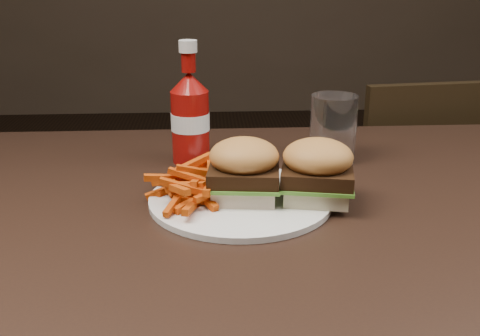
{
  "coord_description": "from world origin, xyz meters",
  "views": [
    {
      "loc": [
        -0.14,
        -0.75,
        1.08
      ],
      "look_at": [
        -0.09,
        0.02,
        0.8
      ],
      "focal_mm": 42.0,
      "sensor_mm": 36.0,
      "label": 1
    }
  ],
  "objects": [
    {
      "name": "dining_table",
      "position": [
        0.0,
        0.0,
        0.73
      ],
      "size": [
        1.2,
        0.8,
        0.04
      ],
      "primitive_type": "cube",
      "color": "black",
      "rests_on": "ground"
    },
    {
      "name": "chair_far",
      "position": [
        0.37,
        0.64,
        0.43
      ],
      "size": [
        0.41,
        0.41,
        0.04
      ],
      "primitive_type": "cube",
      "rotation": [
        0.0,
        0.0,
        3.26
      ],
      "color": "black",
      "rests_on": "ground"
    },
    {
      "name": "tumbler",
      "position": [
        0.08,
        0.18,
        0.81
      ],
      "size": [
        0.11,
        0.11,
        0.13
      ],
      "primitive_type": "cylinder",
      "rotation": [
        0.0,
        0.0,
        -0.42
      ],
      "color": "white",
      "rests_on": "dining_table"
    },
    {
      "name": "sandwich_half_b",
      "position": [
        0.02,
        -0.01,
        0.77
      ],
      "size": [
        0.1,
        0.1,
        0.02
      ],
      "primitive_type": "cube",
      "rotation": [
        0.0,
        0.0,
        -0.2
      ],
      "color": "beige",
      "rests_on": "plate"
    },
    {
      "name": "plate",
      "position": [
        -0.09,
        0.01,
        0.76
      ],
      "size": [
        0.27,
        0.27,
        0.01
      ],
      "primitive_type": "cylinder",
      "color": "white",
      "rests_on": "dining_table"
    },
    {
      "name": "fries_pile",
      "position": [
        -0.15,
        0.01,
        0.78
      ],
      "size": [
        0.15,
        0.15,
        0.05
      ],
      "primitive_type": null,
      "rotation": [
        0.0,
        0.0,
        0.2
      ],
      "color": "#C9580C",
      "rests_on": "plate"
    },
    {
      "name": "ketchup_bottle",
      "position": [
        -0.17,
        0.2,
        0.81
      ],
      "size": [
        0.09,
        0.09,
        0.13
      ],
      "primitive_type": "cylinder",
      "rotation": [
        0.0,
        0.0,
        -0.37
      ],
      "color": "maroon",
      "rests_on": "dining_table"
    },
    {
      "name": "sandwich_half_a",
      "position": [
        -0.09,
        0.0,
        0.77
      ],
      "size": [
        0.1,
        0.09,
        0.02
      ],
      "primitive_type": "cube",
      "rotation": [
        0.0,
        0.0,
        -0.11
      ],
      "color": "beige",
      "rests_on": "plate"
    }
  ]
}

